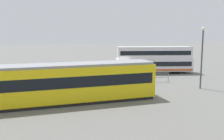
% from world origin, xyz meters
% --- Properties ---
extents(ground_plane, '(160.00, 160.00, 0.00)m').
position_xyz_m(ground_plane, '(0.00, 0.00, 0.00)').
color(ground_plane, slate).
extents(double_decker_bus, '(10.91, 4.44, 3.74)m').
position_xyz_m(double_decker_bus, '(-5.07, -1.47, 1.92)').
color(double_decker_bus, silver).
rests_on(double_decker_bus, ground).
extents(tram_yellow, '(15.52, 3.62, 3.29)m').
position_xyz_m(tram_yellow, '(8.24, 10.79, 1.71)').
color(tram_yellow, yellow).
rests_on(tram_yellow, ground).
extents(pedestrian_near_railing, '(0.36, 0.33, 1.81)m').
position_xyz_m(pedestrian_near_railing, '(2.88, 4.53, 1.05)').
color(pedestrian_near_railing, black).
rests_on(pedestrian_near_railing, ground).
extents(pedestrian_railing, '(9.75, 1.00, 1.08)m').
position_xyz_m(pedestrian_railing, '(0.61, 4.33, 0.75)').
color(pedestrian_railing, gray).
rests_on(pedestrian_railing, ground).
extents(info_sign, '(1.30, 0.18, 2.31)m').
position_xyz_m(info_sign, '(4.48, 4.17, 1.63)').
color(info_sign, slate).
rests_on(info_sign, ground).
extents(street_lamp, '(0.36, 0.36, 6.34)m').
position_xyz_m(street_lamp, '(-5.81, 8.89, 3.74)').
color(street_lamp, '#4C4C51').
rests_on(street_lamp, ground).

